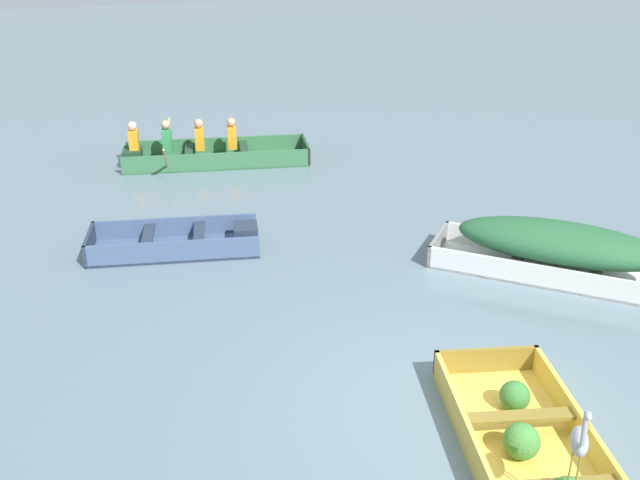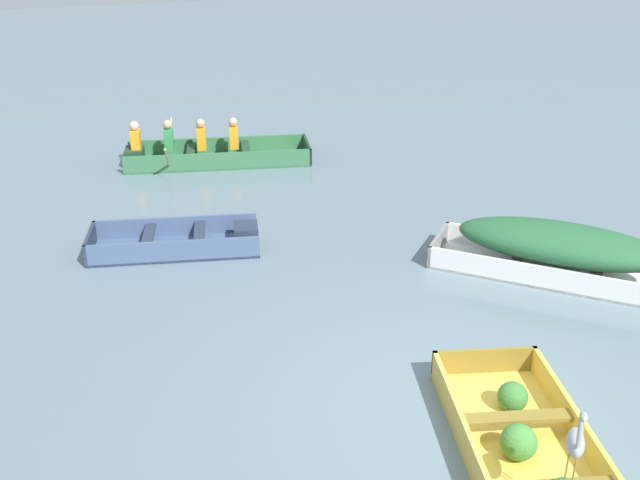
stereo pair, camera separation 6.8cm
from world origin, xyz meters
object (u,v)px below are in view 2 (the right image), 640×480
Objects in this scene: dinghy_yellow_foreground at (536,466)px; heron_on_dinghy at (576,441)px; skiff_white_near_moored at (562,248)px; skiff_slate_blue_mid_moored at (183,242)px; rowboat_green_with_crew at (205,152)px.

heron_on_dinghy is (-0.12, -0.51, 0.72)m from dinghy_yellow_foreground.
dinghy_yellow_foreground is 1.03× the size of skiff_white_near_moored.
heron_on_dinghy is (1.83, -6.51, 0.73)m from skiff_slate_blue_mid_moored.
rowboat_green_with_crew is at bearing 72.23° from skiff_slate_blue_mid_moored.
heron_on_dinghy is (-2.89, -3.68, 0.42)m from skiff_white_near_moored.
dinghy_yellow_foreground is at bearing -86.28° from rowboat_green_with_crew.
skiff_white_near_moored is at bearing -30.96° from skiff_slate_blue_mid_moored.
rowboat_green_with_crew is at bearing 92.91° from heron_on_dinghy.
rowboat_green_with_crew is (1.29, 4.03, 0.10)m from skiff_slate_blue_mid_moored.
rowboat_green_with_crew is (-3.42, 6.86, -0.21)m from skiff_white_near_moored.
dinghy_yellow_foreground is 4.22m from skiff_white_near_moored.
heron_on_dinghy reaches higher than skiff_slate_blue_mid_moored.
dinghy_yellow_foreground reaches higher than skiff_slate_blue_mid_moored.
heron_on_dinghy is at bearing -74.32° from skiff_slate_blue_mid_moored.
dinghy_yellow_foreground is at bearing -131.20° from skiff_white_near_moored.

